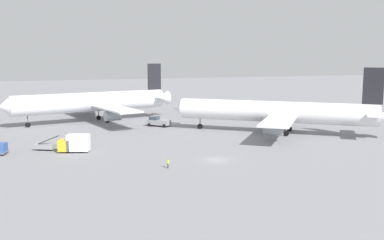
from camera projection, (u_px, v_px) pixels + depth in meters
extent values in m
plane|color=gray|center=(216.00, 160.00, 76.60)|extent=(600.00, 600.00, 0.00)
cylinder|color=white|center=(92.00, 102.00, 121.10)|extent=(44.08, 13.99, 5.44)
cone|color=white|center=(4.00, 107.00, 108.87)|extent=(3.73, 5.46, 5.00)
cone|color=white|center=(163.00, 98.00, 133.24)|extent=(4.39, 4.98, 4.35)
cube|color=white|center=(99.00, 104.00, 122.38)|extent=(15.29, 46.06, 0.44)
cube|color=white|center=(155.00, 97.00, 131.84)|extent=(5.70, 13.38, 0.28)
cube|color=black|center=(154.00, 77.00, 130.79)|extent=(4.38, 1.22, 7.97)
cylinder|color=#999EA3|center=(82.00, 107.00, 132.81)|extent=(4.63, 3.38, 2.60)
cylinder|color=#999EA3|center=(113.00, 116.00, 111.41)|extent=(4.63, 3.38, 2.60)
cylinder|color=slate|center=(107.00, 116.00, 120.50)|extent=(0.28, 0.28, 2.71)
cylinder|color=black|center=(107.00, 120.00, 120.69)|extent=(1.38, 0.80, 1.30)
cylinder|color=slate|center=(99.00, 113.00, 126.19)|extent=(0.28, 0.28, 2.71)
cylinder|color=black|center=(99.00, 118.00, 126.38)|extent=(1.38, 0.80, 1.30)
cylinder|color=slate|center=(28.00, 120.00, 112.37)|extent=(0.28, 0.28, 2.71)
cylinder|color=black|center=(28.00, 125.00, 112.57)|extent=(1.38, 0.80, 1.30)
cylinder|color=white|center=(274.00, 112.00, 103.47)|extent=(39.70, 34.18, 5.10)
cone|color=white|center=(178.00, 108.00, 111.39)|extent=(5.15, 5.40, 4.70)
cube|color=white|center=(284.00, 115.00, 102.82)|extent=(29.61, 33.82, 0.44)
cube|color=white|center=(373.00, 113.00, 96.33)|extent=(10.77, 12.05, 0.28)
cube|color=black|center=(373.00, 86.00, 95.54)|extent=(3.62, 3.09, 8.26)
cylinder|color=#999EA3|center=(285.00, 117.00, 113.54)|extent=(4.89, 4.68, 2.60)
cylinder|color=#999EA3|center=(273.00, 129.00, 93.26)|extent=(4.89, 4.68, 2.60)
cylinder|color=slate|center=(286.00, 129.00, 99.71)|extent=(0.28, 0.28, 2.31)
cylinder|color=black|center=(286.00, 133.00, 99.87)|extent=(1.35, 1.25, 1.30)
cylinder|color=slate|center=(289.00, 124.00, 106.08)|extent=(0.28, 0.28, 2.31)
cylinder|color=black|center=(289.00, 129.00, 106.24)|extent=(1.35, 1.25, 1.30)
cylinder|color=slate|center=(200.00, 122.00, 110.00)|extent=(0.28, 0.28, 2.31)
cylinder|color=black|center=(200.00, 126.00, 110.16)|extent=(1.35, 1.25, 1.30)
cube|color=gray|center=(159.00, 122.00, 114.18)|extent=(6.20, 6.15, 1.28)
cube|color=#333D47|center=(154.00, 118.00, 114.56)|extent=(3.02, 3.01, 0.90)
cylinder|color=#4C4C51|center=(175.00, 123.00, 112.31)|extent=(2.43, 2.38, 0.20)
sphere|color=orange|center=(154.00, 116.00, 114.47)|extent=(0.24, 0.24, 0.24)
cylinder|color=black|center=(149.00, 125.00, 113.99)|extent=(0.85, 0.84, 0.90)
cylinder|color=black|center=(154.00, 123.00, 116.30)|extent=(0.85, 0.84, 0.90)
cylinder|color=black|center=(164.00, 126.00, 112.24)|extent=(0.85, 0.84, 0.90)
cylinder|color=black|center=(168.00, 125.00, 114.55)|extent=(0.85, 0.84, 0.90)
cube|color=gold|center=(65.00, 145.00, 82.69)|extent=(2.88, 3.01, 2.20)
cube|color=silver|center=(78.00, 143.00, 82.67)|extent=(4.77, 3.69, 3.20)
cylinder|color=black|center=(70.00, 151.00, 82.18)|extent=(0.63, 0.39, 0.60)
cylinder|color=black|center=(72.00, 150.00, 83.57)|extent=(0.63, 0.39, 0.60)
cylinder|color=black|center=(78.00, 151.00, 82.21)|extent=(0.63, 0.39, 0.60)
cylinder|color=black|center=(80.00, 150.00, 83.59)|extent=(0.63, 0.39, 0.60)
cube|color=slate|center=(0.00, 152.00, 80.91)|extent=(2.94, 3.66, 0.25)
cube|color=#2D5199|center=(0.00, 147.00, 80.78)|extent=(2.65, 3.22, 1.60)
cylinder|color=black|center=(3.00, 154.00, 80.26)|extent=(0.35, 0.63, 0.60)
cylinder|color=black|center=(6.00, 152.00, 81.74)|extent=(0.35, 0.63, 0.60)
cube|color=gray|center=(45.00, 146.00, 84.71)|extent=(4.37, 3.51, 0.90)
cube|color=black|center=(48.00, 140.00, 84.41)|extent=(4.04, 2.66, 1.83)
cylinder|color=black|center=(50.00, 148.00, 85.36)|extent=(0.62, 0.47, 0.60)
cylinder|color=black|center=(47.00, 149.00, 83.99)|extent=(0.62, 0.47, 0.60)
cylinder|color=black|center=(43.00, 148.00, 85.57)|extent=(0.62, 0.47, 0.60)
cylinder|color=black|center=(40.00, 149.00, 84.20)|extent=(0.62, 0.47, 0.60)
cylinder|color=#4C4C51|center=(168.00, 166.00, 70.78)|extent=(0.28, 0.28, 0.83)
cylinder|color=#D1E02D|center=(168.00, 162.00, 70.68)|extent=(0.36, 0.36, 0.59)
sphere|color=#9E704C|center=(168.00, 159.00, 70.62)|extent=(0.22, 0.22, 0.22)
cylinder|color=#B7B7BC|center=(94.00, 100.00, 141.81)|extent=(4.91, 20.96, 3.20)
cylinder|color=#99999E|center=(93.00, 97.00, 151.68)|extent=(3.84, 3.84, 3.52)
cylinder|color=#595960|center=(93.00, 104.00, 151.04)|extent=(0.70, 0.70, 4.31)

